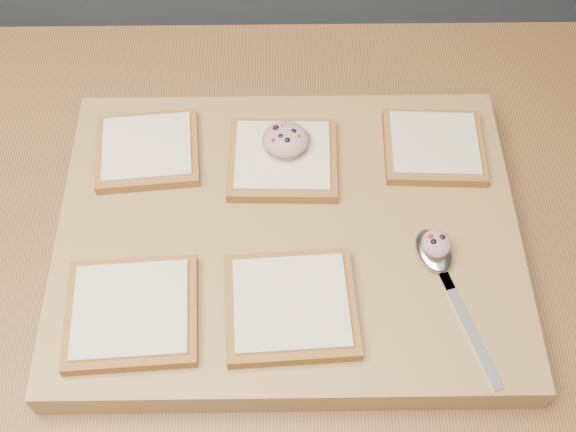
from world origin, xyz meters
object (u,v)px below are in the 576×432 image
tuna_salad_dollop (286,139)px  spoon (439,262)px  bread_far_center (283,159)px  cutting_board (288,237)px

tuna_salad_dollop → spoon: (0.15, -0.14, -0.02)m
tuna_salad_dollop → bread_far_center: bearing=-108.3°
tuna_salad_dollop → spoon: 0.21m
cutting_board → spoon: (0.15, -0.05, 0.02)m
tuna_salad_dollop → spoon: size_ratio=0.29×
cutting_board → bread_far_center: size_ratio=3.99×
tuna_salad_dollop → cutting_board: bearing=-89.1°
cutting_board → tuna_salad_dollop: (-0.00, 0.09, 0.05)m
bread_far_center → spoon: (0.16, -0.13, -0.00)m
spoon → bread_far_center: bearing=140.2°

